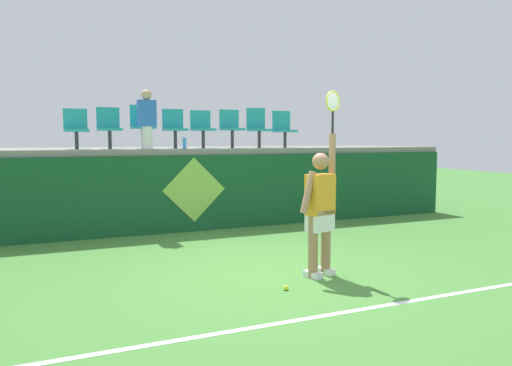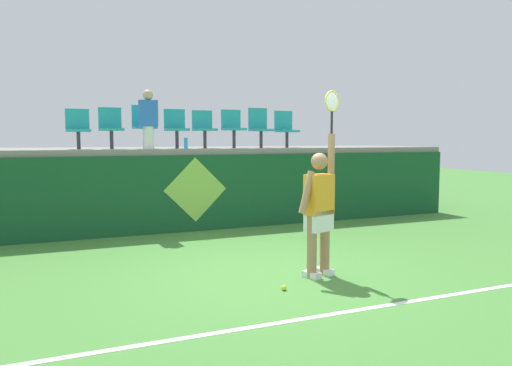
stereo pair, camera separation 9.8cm
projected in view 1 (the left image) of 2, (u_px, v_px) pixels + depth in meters
ground_plane at (277, 274)px, 6.69m from camera, size 40.00×40.00×0.00m
court_back_wall at (198, 193)px, 9.86m from camera, size 12.18×0.20×1.50m
spectator_platform at (179, 150)px, 11.06m from camera, size 12.18×2.90×0.12m
court_baseline_stripe at (345, 312)px, 5.22m from camera, size 10.97×0.08×0.01m
tennis_player at (320, 207)px, 6.54m from camera, size 0.73×0.37×2.46m
tennis_ball at (286, 288)px, 5.98m from camera, size 0.07×0.07×0.07m
water_bottle at (184, 143)px, 9.73m from camera, size 0.07×0.07×0.22m
stadium_chair_0 at (76, 127)px, 9.44m from camera, size 0.44×0.42×0.78m
stadium_chair_1 at (109, 126)px, 9.68m from camera, size 0.44×0.42×0.82m
stadium_chair_2 at (142, 124)px, 9.94m from camera, size 0.44×0.42×0.88m
stadium_chair_3 at (174, 126)px, 10.21m from camera, size 0.44×0.42×0.81m
stadium_chair_4 at (202, 127)px, 10.45m from camera, size 0.44×0.42×0.80m
stadium_chair_5 at (231, 126)px, 10.71m from camera, size 0.44×0.42×0.83m
stadium_chair_6 at (258, 126)px, 10.97m from camera, size 0.44×0.42×0.88m
stadium_chair_7 at (283, 128)px, 11.23m from camera, size 0.44×0.42×0.83m
spectator_0 at (147, 118)px, 9.51m from camera, size 0.34×0.20×1.14m
wall_signage_mount at (195, 231)px, 9.79m from camera, size 1.27×0.01×1.46m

